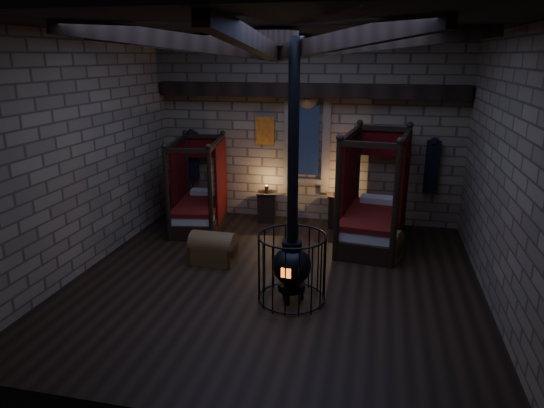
% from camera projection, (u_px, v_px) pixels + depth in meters
% --- Properties ---
extents(room, '(7.02, 7.02, 4.29)m').
position_uv_depth(room, '(277.00, 59.00, 7.51)').
color(room, black).
rests_on(room, ground).
extents(bed_left, '(1.29, 2.04, 2.00)m').
position_uv_depth(bed_left, '(199.00, 205.00, 11.13)').
color(bed_left, black).
rests_on(bed_left, ground).
extents(bed_right, '(1.43, 2.35, 2.33)m').
position_uv_depth(bed_right, '(373.00, 217.00, 10.08)').
color(bed_right, black).
rests_on(bed_right, ground).
extents(trunk_left, '(0.86, 0.56, 0.62)m').
position_uv_depth(trunk_left, '(213.00, 249.00, 9.21)').
color(trunk_left, brown).
rests_on(trunk_left, ground).
extents(trunk_right, '(1.01, 0.82, 0.64)m').
position_uv_depth(trunk_right, '(377.00, 244.00, 9.41)').
color(trunk_right, brown).
rests_on(trunk_right, ground).
extents(nightstand_left, '(0.50, 0.49, 0.88)m').
position_uv_depth(nightstand_left, '(267.00, 206.00, 11.47)').
color(nightstand_left, black).
rests_on(nightstand_left, ground).
extents(nightstand_right, '(0.51, 0.49, 0.84)m').
position_uv_depth(nightstand_right, '(338.00, 210.00, 11.09)').
color(nightstand_right, black).
rests_on(nightstand_right, ground).
extents(stove, '(1.09, 1.09, 4.05)m').
position_uv_depth(stove, '(292.00, 263.00, 7.66)').
color(stove, black).
rests_on(stove, ground).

